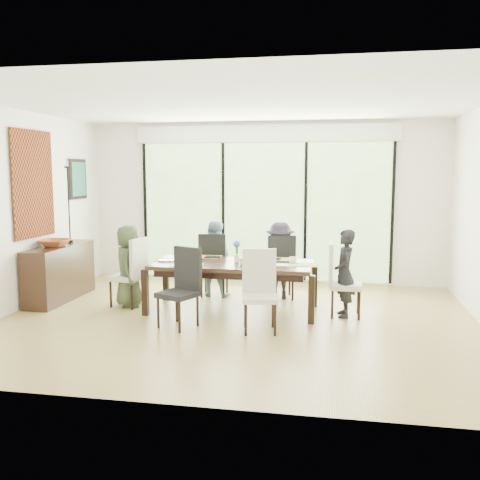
% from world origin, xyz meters
% --- Properties ---
extents(floor, '(6.00, 5.00, 0.01)m').
position_xyz_m(floor, '(0.00, 0.00, -0.01)').
color(floor, olive).
rests_on(floor, ground).
extents(ceiling, '(6.00, 5.00, 0.01)m').
position_xyz_m(ceiling, '(0.00, 0.00, 2.71)').
color(ceiling, white).
rests_on(ceiling, wall_back).
extents(wall_back, '(6.00, 0.02, 2.70)m').
position_xyz_m(wall_back, '(0.00, 2.51, 1.35)').
color(wall_back, white).
rests_on(wall_back, floor).
extents(wall_front, '(6.00, 0.02, 2.70)m').
position_xyz_m(wall_front, '(0.00, -2.51, 1.35)').
color(wall_front, silver).
rests_on(wall_front, floor).
extents(wall_left, '(0.02, 5.00, 2.70)m').
position_xyz_m(wall_left, '(-3.01, 0.00, 1.35)').
color(wall_left, beige).
rests_on(wall_left, floor).
extents(glass_doors, '(4.20, 0.02, 2.30)m').
position_xyz_m(glass_doors, '(0.00, 2.47, 1.20)').
color(glass_doors, '#598C3F').
rests_on(glass_doors, wall_back).
extents(blinds_header, '(4.40, 0.06, 0.28)m').
position_xyz_m(blinds_header, '(0.00, 2.46, 2.50)').
color(blinds_header, white).
rests_on(blinds_header, wall_back).
extents(mullion_a, '(0.05, 0.04, 2.30)m').
position_xyz_m(mullion_a, '(-2.10, 2.46, 1.20)').
color(mullion_a, black).
rests_on(mullion_a, wall_back).
extents(mullion_b, '(0.05, 0.04, 2.30)m').
position_xyz_m(mullion_b, '(-0.70, 2.46, 1.20)').
color(mullion_b, black).
rests_on(mullion_b, wall_back).
extents(mullion_c, '(0.05, 0.04, 2.30)m').
position_xyz_m(mullion_c, '(0.70, 2.46, 1.20)').
color(mullion_c, black).
rests_on(mullion_c, wall_back).
extents(mullion_d, '(0.05, 0.04, 2.30)m').
position_xyz_m(mullion_d, '(2.10, 2.46, 1.20)').
color(mullion_d, black).
rests_on(mullion_d, wall_back).
extents(deck, '(6.00, 1.80, 0.10)m').
position_xyz_m(deck, '(0.00, 3.40, -0.05)').
color(deck, '#523823').
rests_on(deck, ground).
extents(rail_top, '(6.00, 0.08, 0.06)m').
position_xyz_m(rail_top, '(0.00, 4.20, 0.55)').
color(rail_top, brown).
rests_on(rail_top, deck).
extents(foliage_left, '(3.20, 3.20, 3.20)m').
position_xyz_m(foliage_left, '(-1.80, 5.20, 1.44)').
color(foliage_left, '#14380F').
rests_on(foliage_left, ground).
extents(foliage_mid, '(4.00, 4.00, 4.00)m').
position_xyz_m(foliage_mid, '(0.40, 5.80, 1.80)').
color(foliage_mid, '#14380F').
rests_on(foliage_mid, ground).
extents(foliage_right, '(2.80, 2.80, 2.80)m').
position_xyz_m(foliage_right, '(2.20, 5.00, 1.26)').
color(foliage_right, '#14380F').
rests_on(foliage_right, ground).
extents(foliage_far, '(3.60, 3.60, 3.60)m').
position_xyz_m(foliage_far, '(-0.60, 6.50, 1.62)').
color(foliage_far, '#14380F').
rests_on(foliage_far, ground).
extents(table_top, '(2.12, 0.97, 0.05)m').
position_xyz_m(table_top, '(-0.14, 0.47, 0.64)').
color(table_top, black).
rests_on(table_top, floor).
extents(table_apron, '(1.94, 0.79, 0.09)m').
position_xyz_m(table_apron, '(-0.14, 0.47, 0.56)').
color(table_apron, black).
rests_on(table_apron, floor).
extents(table_leg_fl, '(0.08, 0.08, 0.61)m').
position_xyz_m(table_leg_fl, '(-1.22, 0.04, 0.30)').
color(table_leg_fl, black).
rests_on(table_leg_fl, floor).
extents(table_leg_fr, '(0.08, 0.08, 0.61)m').
position_xyz_m(table_leg_fr, '(0.94, 0.04, 0.30)').
color(table_leg_fr, black).
rests_on(table_leg_fr, floor).
extents(table_leg_bl, '(0.08, 0.08, 0.61)m').
position_xyz_m(table_leg_bl, '(-1.22, 0.90, 0.30)').
color(table_leg_bl, black).
rests_on(table_leg_bl, floor).
extents(table_leg_br, '(0.08, 0.08, 0.61)m').
position_xyz_m(table_leg_br, '(0.94, 0.90, 0.30)').
color(table_leg_br, black).
rests_on(table_leg_br, floor).
extents(chair_left_end, '(0.47, 0.47, 0.97)m').
position_xyz_m(chair_left_end, '(-1.64, 0.47, 0.49)').
color(chair_left_end, beige).
rests_on(chair_left_end, floor).
extents(chair_right_end, '(0.41, 0.41, 0.97)m').
position_xyz_m(chair_right_end, '(1.36, 0.47, 0.49)').
color(chair_right_end, beige).
rests_on(chair_right_end, floor).
extents(chair_far_left, '(0.43, 0.43, 0.97)m').
position_xyz_m(chair_far_left, '(-0.59, 1.32, 0.49)').
color(chair_far_left, black).
rests_on(chair_far_left, floor).
extents(chair_far_right, '(0.49, 0.49, 0.97)m').
position_xyz_m(chair_far_right, '(0.41, 1.32, 0.49)').
color(chair_far_right, black).
rests_on(chair_far_right, floor).
extents(chair_near_left, '(0.54, 0.54, 0.97)m').
position_xyz_m(chair_near_left, '(-0.64, -0.40, 0.49)').
color(chair_near_left, black).
rests_on(chair_near_left, floor).
extents(chair_near_right, '(0.48, 0.48, 0.97)m').
position_xyz_m(chair_near_right, '(0.36, -0.40, 0.49)').
color(chair_near_right, beige).
rests_on(chair_near_right, floor).
extents(person_left_end, '(0.46, 0.60, 1.14)m').
position_xyz_m(person_left_end, '(-1.62, 0.47, 0.57)').
color(person_left_end, '#37442D').
rests_on(person_left_end, floor).
extents(person_right_end, '(0.41, 0.58, 1.14)m').
position_xyz_m(person_right_end, '(1.34, 0.47, 0.57)').
color(person_right_end, black).
rests_on(person_right_end, floor).
extents(person_far_left, '(0.57, 0.40, 1.14)m').
position_xyz_m(person_far_left, '(-0.59, 1.30, 0.57)').
color(person_far_left, '#799BAF').
rests_on(person_far_left, floor).
extents(person_far_right, '(0.55, 0.37, 1.14)m').
position_xyz_m(person_far_right, '(0.41, 1.30, 0.57)').
color(person_far_right, '#231D2C').
rests_on(person_far_right, floor).
extents(placemat_left, '(0.39, 0.28, 0.01)m').
position_xyz_m(placemat_left, '(-1.09, 0.47, 0.66)').
color(placemat_left, '#85A43A').
rests_on(placemat_left, table_top).
extents(placemat_right, '(0.39, 0.28, 0.01)m').
position_xyz_m(placemat_right, '(0.81, 0.47, 0.66)').
color(placemat_right, '#8DB641').
rests_on(placemat_right, table_top).
extents(placemat_far_l, '(0.39, 0.28, 0.01)m').
position_xyz_m(placemat_far_l, '(-0.59, 0.87, 0.66)').
color(placemat_far_l, '#9CB942').
rests_on(placemat_far_l, table_top).
extents(placemat_far_r, '(0.39, 0.28, 0.01)m').
position_xyz_m(placemat_far_r, '(0.41, 0.87, 0.66)').
color(placemat_far_r, '#86B741').
rests_on(placemat_far_r, table_top).
extents(placemat_paper, '(0.39, 0.28, 0.01)m').
position_xyz_m(placemat_paper, '(-0.69, 0.17, 0.66)').
color(placemat_paper, white).
rests_on(placemat_paper, table_top).
extents(tablet_far_l, '(0.23, 0.16, 0.01)m').
position_xyz_m(tablet_far_l, '(-0.49, 0.82, 0.67)').
color(tablet_far_l, black).
rests_on(tablet_far_l, table_top).
extents(tablet_far_r, '(0.21, 0.15, 0.01)m').
position_xyz_m(tablet_far_r, '(0.36, 0.82, 0.67)').
color(tablet_far_r, black).
rests_on(tablet_far_r, table_top).
extents(papers, '(0.26, 0.19, 0.00)m').
position_xyz_m(papers, '(0.56, 0.42, 0.66)').
color(papers, white).
rests_on(papers, table_top).
extents(platter_base, '(0.23, 0.23, 0.02)m').
position_xyz_m(platter_base, '(-0.69, 0.17, 0.68)').
color(platter_base, white).
rests_on(platter_base, table_top).
extents(platter_snacks, '(0.18, 0.18, 0.01)m').
position_xyz_m(platter_snacks, '(-0.69, 0.17, 0.69)').
color(platter_snacks, orange).
rests_on(platter_snacks, table_top).
extents(vase, '(0.07, 0.07, 0.11)m').
position_xyz_m(vase, '(-0.09, 0.52, 0.72)').
color(vase, silver).
rests_on(vase, table_top).
extents(hyacinth_stems, '(0.04, 0.04, 0.14)m').
position_xyz_m(hyacinth_stems, '(-0.09, 0.52, 0.82)').
color(hyacinth_stems, '#337226').
rests_on(hyacinth_stems, table_top).
extents(hyacinth_blooms, '(0.10, 0.10, 0.10)m').
position_xyz_m(hyacinth_blooms, '(-0.09, 0.52, 0.91)').
color(hyacinth_blooms, '#4D62C1').
rests_on(hyacinth_blooms, table_top).
extents(laptop, '(0.33, 0.26, 0.02)m').
position_xyz_m(laptop, '(-0.99, 0.37, 0.67)').
color(laptop, silver).
rests_on(laptop, table_top).
extents(cup_a, '(0.15, 0.15, 0.08)m').
position_xyz_m(cup_a, '(-0.84, 0.62, 0.70)').
color(cup_a, white).
rests_on(cup_a, table_top).
extents(cup_b, '(0.12, 0.12, 0.08)m').
position_xyz_m(cup_b, '(0.01, 0.37, 0.70)').
color(cup_b, white).
rests_on(cup_b, table_top).
extents(cup_c, '(0.15, 0.15, 0.08)m').
position_xyz_m(cup_c, '(0.66, 0.57, 0.70)').
color(cup_c, white).
rests_on(cup_c, table_top).
extents(book, '(0.18, 0.22, 0.02)m').
position_xyz_m(book, '(0.11, 0.52, 0.67)').
color(book, white).
rests_on(book, table_top).
extents(sideboard, '(0.40, 1.43, 0.80)m').
position_xyz_m(sideboard, '(-2.76, 0.63, 0.40)').
color(sideboard, black).
rests_on(sideboard, floor).
extents(bowl, '(0.43, 0.43, 0.10)m').
position_xyz_m(bowl, '(-2.76, 0.53, 0.86)').
color(bowl, brown).
rests_on(bowl, sideboard).
extents(candlestick_base, '(0.09, 0.09, 0.04)m').
position_xyz_m(candlestick_base, '(-2.76, 0.98, 0.82)').
color(candlestick_base, black).
rests_on(candlestick_base, sideboard).
extents(candlestick_shaft, '(0.02, 0.02, 1.12)m').
position_xyz_m(candlestick_shaft, '(-2.76, 0.98, 1.39)').
color(candlestick_shaft, black).
rests_on(candlestick_shaft, sideboard).
extents(candlestick_pan, '(0.09, 0.09, 0.03)m').
position_xyz_m(candlestick_pan, '(-2.76, 0.98, 1.94)').
color(candlestick_pan, black).
rests_on(candlestick_pan, sideboard).
extents(candle, '(0.03, 0.03, 0.09)m').
position_xyz_m(candle, '(-2.76, 0.98, 1.99)').
color(candle, silver).
rests_on(candle, sideboard).
extents(tapestry, '(0.02, 1.00, 1.50)m').
position_xyz_m(tapestry, '(-2.97, 0.40, 1.70)').
color(tapestry, maroon).
rests_on(tapestry, wall_left).
extents(art_frame, '(0.03, 0.55, 0.65)m').
position_xyz_m(art_frame, '(-2.97, 1.70, 1.75)').
color(art_frame, black).
rests_on(art_frame, wall_left).
extents(art_canvas, '(0.01, 0.45, 0.55)m').
position_xyz_m(art_canvas, '(-2.95, 1.70, 1.75)').
color(art_canvas, '#184E49').
rests_on(art_canvas, wall_left).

